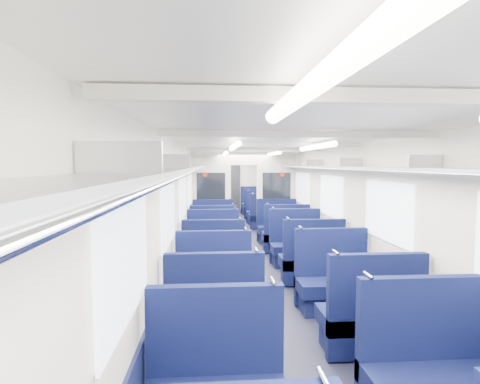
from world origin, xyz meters
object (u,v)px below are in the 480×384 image
object	(u,v)px
seat_14	(213,248)
seat_23	(262,213)
seat_7	(428,378)
seat_8	(214,320)
seat_10	(214,289)
seat_20	(213,219)
end_door	(231,188)
seat_16	(213,238)
seat_22	(213,213)
seat_15	(296,247)
seat_11	(333,284)
seat_13	(312,263)
seat_18	(213,230)
seat_17	(285,237)
seat_27	(254,205)
seat_9	(370,321)
seat_19	(277,229)
bulkhead	(244,194)
seat_24	(213,210)
seat_21	(266,218)
seat_12	(214,264)
seat_25	(258,209)
seat_26	(213,206)

from	to	relation	value
seat_14	seat_23	distance (m)	5.55
seat_7	seat_8	distance (m)	2.07
seat_10	seat_20	size ratio (longest dim) A/B	1.00
end_door	seat_16	world-z (taller)	end_door
seat_16	seat_22	bearing A→B (deg)	90.00
seat_15	seat_20	size ratio (longest dim) A/B	1.00
seat_8	seat_11	bearing A→B (deg)	33.08
seat_13	seat_22	size ratio (longest dim) A/B	1.00
seat_7	seat_14	size ratio (longest dim) A/B	1.00
seat_18	seat_22	xyz separation A→B (m)	(0.00, 3.25, 0.00)
seat_17	seat_27	size ratio (longest dim) A/B	1.00
seat_11	seat_9	bearing A→B (deg)	-90.00
seat_14	seat_20	xyz separation A→B (m)	(0.00, 4.13, 0.00)
seat_13	seat_18	xyz separation A→B (m)	(-1.66, 3.35, 0.00)
seat_8	seat_18	xyz separation A→B (m)	(0.00, 5.60, 0.00)
seat_17	seat_19	distance (m)	1.09
bulkhead	seat_27	xyz separation A→B (m)	(0.83, 5.14, -0.88)
seat_17	seat_27	distance (m)	6.70
bulkhead	seat_10	bearing A→B (deg)	-99.24
bulkhead	seat_13	xyz separation A→B (m)	(0.83, -3.86, -0.88)
seat_7	seat_8	world-z (taller)	same
seat_18	seat_24	bearing A→B (deg)	90.00
seat_10	seat_21	world-z (taller)	same
seat_14	seat_22	bearing A→B (deg)	90.00
seat_12	seat_18	bearing A→B (deg)	90.00
seat_22	seat_25	bearing A→B (deg)	32.62
seat_23	seat_27	world-z (taller)	same
seat_14	seat_13	bearing A→B (deg)	-36.43
end_door	seat_11	xyz separation A→B (m)	(0.83, -11.44, -0.65)
seat_7	seat_26	world-z (taller)	same
seat_16	seat_24	size ratio (longest dim) A/B	1.00
seat_12	seat_20	xyz separation A→B (m)	(0.00, 5.29, 0.00)
seat_15	seat_25	distance (m)	6.46
seat_8	seat_21	bearing A→B (deg)	77.81
seat_8	seat_11	size ratio (longest dim) A/B	1.00
seat_19	seat_25	world-z (taller)	same
seat_8	seat_21	distance (m)	7.86
seat_13	seat_24	xyz separation A→B (m)	(-1.66, 7.67, 0.00)
seat_9	seat_12	world-z (taller)	same
seat_10	seat_16	world-z (taller)	same
seat_14	seat_25	world-z (taller)	same
seat_7	seat_12	xyz separation A→B (m)	(-1.66, 3.56, 0.00)
seat_7	seat_10	size ratio (longest dim) A/B	1.00
seat_7	seat_15	distance (m)	4.69
seat_20	seat_22	distance (m)	1.24
seat_12	seat_20	distance (m)	5.29
seat_15	seat_9	bearing A→B (deg)	-90.00
seat_17	seat_27	world-z (taller)	same
bulkhead	seat_18	size ratio (longest dim) A/B	2.43
end_door	seat_9	xyz separation A→B (m)	(0.83, -12.68, -0.65)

